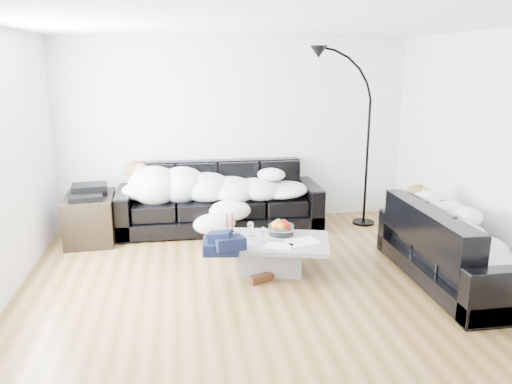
{
  "coord_description": "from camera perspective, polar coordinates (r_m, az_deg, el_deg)",
  "views": [
    {
      "loc": [
        -0.79,
        -4.85,
        2.27
      ],
      "look_at": [
        0.0,
        0.3,
        0.9
      ],
      "focal_mm": 35.0,
      "sensor_mm": 36.0,
      "label": 1
    }
  ],
  "objects": [
    {
      "name": "ground",
      "position": [
        5.41,
        0.49,
        -10.07
      ],
      "size": [
        5.0,
        5.0,
        0.0
      ],
      "primitive_type": "plane",
      "color": "brown",
      "rests_on": "ground"
    },
    {
      "name": "wall_back",
      "position": [
        7.21,
        -2.36,
        6.98
      ],
      "size": [
        5.0,
        0.02,
        2.6
      ],
      "primitive_type": "cube",
      "color": "silver",
      "rests_on": "ground"
    },
    {
      "name": "wall_right",
      "position": [
        5.94,
        25.14,
        3.94
      ],
      "size": [
        0.02,
        4.5,
        2.6
      ],
      "primitive_type": "cube",
      "color": "silver",
      "rests_on": "ground"
    },
    {
      "name": "ceiling",
      "position": [
        4.92,
        0.56,
        18.58
      ],
      "size": [
        5.0,
        5.0,
        0.0
      ],
      "primitive_type": "plane",
      "color": "white",
      "rests_on": "ground"
    },
    {
      "name": "sofa_back",
      "position": [
        6.91,
        -4.17,
        -0.57
      ],
      "size": [
        2.76,
        0.95,
        0.9
      ],
      "primitive_type": "cube",
      "color": "black",
      "rests_on": "ground"
    },
    {
      "name": "sofa_right",
      "position": [
        5.64,
        21.71,
        -5.66
      ],
      "size": [
        0.86,
        2.0,
        0.81
      ],
      "primitive_type": "cube",
      "rotation": [
        0.0,
        0.0,
        1.57
      ],
      "color": "black",
      "rests_on": "ground"
    },
    {
      "name": "sleeper_back",
      "position": [
        6.81,
        -4.17,
        0.97
      ],
      "size": [
        2.33,
        0.81,
        0.47
      ],
      "primitive_type": null,
      "color": "silver",
      "rests_on": "sofa_back"
    },
    {
      "name": "sleeper_right",
      "position": [
        5.57,
        21.93,
        -3.49
      ],
      "size": [
        0.72,
        1.71,
        0.42
      ],
      "primitive_type": null,
      "rotation": [
        0.0,
        0.0,
        1.57
      ],
      "color": "silver",
      "rests_on": "sofa_right"
    },
    {
      "name": "teal_cushion",
      "position": [
        6.03,
        18.6,
        -0.94
      ],
      "size": [
        0.42,
        0.38,
        0.2
      ],
      "primitive_type": "ellipsoid",
      "rotation": [
        0.0,
        0.0,
        0.24
      ],
      "color": "#0A4643",
      "rests_on": "sofa_right"
    },
    {
      "name": "coffee_table",
      "position": [
        5.57,
        1.63,
        -7.25
      ],
      "size": [
        1.41,
        1.04,
        0.37
      ],
      "primitive_type": "cube",
      "rotation": [
        0.0,
        0.0,
        -0.26
      ],
      "color": "#939699",
      "rests_on": "ground"
    },
    {
      "name": "fruit_bowl",
      "position": [
        5.64,
        2.9,
        -4.0
      ],
      "size": [
        0.31,
        0.31,
        0.18
      ],
      "primitive_type": "cylinder",
      "rotation": [
        0.0,
        0.0,
        -0.08
      ],
      "color": "white",
      "rests_on": "coffee_table"
    },
    {
      "name": "wine_glass_a",
      "position": [
        5.57,
        -0.62,
        -4.26
      ],
      "size": [
        0.08,
        0.08,
        0.17
      ],
      "primitive_type": "cylinder",
      "rotation": [
        0.0,
        0.0,
        -0.19
      ],
      "color": "white",
      "rests_on": "coffee_table"
    },
    {
      "name": "wine_glass_b",
      "position": [
        5.42,
        -2.09,
        -4.9
      ],
      "size": [
        0.08,
        0.08,
        0.16
      ],
      "primitive_type": "cylinder",
      "rotation": [
        0.0,
        0.0,
        -0.16
      ],
      "color": "white",
      "rests_on": "coffee_table"
    },
    {
      "name": "wine_glass_c",
      "position": [
        5.4,
        0.84,
        -4.9
      ],
      "size": [
        0.08,
        0.08,
        0.17
      ],
      "primitive_type": "cylinder",
      "rotation": [
        0.0,
        0.0,
        0.19
      ],
      "color": "white",
      "rests_on": "coffee_table"
    },
    {
      "name": "candle_left",
      "position": [
        5.62,
        -3.34,
        -3.72
      ],
      "size": [
        0.05,
        0.05,
        0.24
      ],
      "primitive_type": "cylinder",
      "rotation": [
        0.0,
        0.0,
        -0.09
      ],
      "color": "maroon",
      "rests_on": "coffee_table"
    },
    {
      "name": "candle_right",
      "position": [
        5.71,
        -2.75,
        -3.52
      ],
      "size": [
        0.04,
        0.04,
        0.23
      ],
      "primitive_type": "cylinder",
      "rotation": [
        0.0,
        0.0,
        -0.05
      ],
      "color": "maroon",
      "rests_on": "coffee_table"
    },
    {
      "name": "newspaper_a",
      "position": [
        5.45,
        5.36,
        -5.67
      ],
      "size": [
        0.39,
        0.33,
        0.01
      ],
      "primitive_type": "cube",
      "rotation": [
        0.0,
        0.0,
        0.24
      ],
      "color": "silver",
      "rests_on": "coffee_table"
    },
    {
      "name": "newspaper_b",
      "position": [
        5.31,
        2.63,
        -6.14
      ],
      "size": [
        0.35,
        0.3,
        0.01
      ],
      "primitive_type": "cube",
      "rotation": [
        0.0,
        0.0,
        -0.39
      ],
      "color": "silver",
      "rests_on": "coffee_table"
    },
    {
      "name": "navy_jacket",
      "position": [
        5.1,
        -3.61,
        -5.02
      ],
      "size": [
        0.43,
        0.38,
        0.2
      ],
      "primitive_type": null,
      "rotation": [
        0.0,
        0.0,
        0.13
      ],
      "color": "black",
      "rests_on": "coffee_table"
    },
    {
      "name": "shoes",
      "position": [
        5.42,
        1.24,
        -9.47
      ],
      "size": [
        0.45,
        0.37,
        0.09
      ],
      "primitive_type": null,
      "rotation": [
        0.0,
        0.0,
        0.2
      ],
      "color": "#472311",
      "rests_on": "ground"
    },
    {
      "name": "av_cabinet",
      "position": [
        6.82,
        -18.37,
        -2.84
      ],
      "size": [
        0.64,
        0.9,
        0.6
      ],
      "primitive_type": "cube",
      "rotation": [
        0.0,
        0.0,
        0.05
      ],
      "color": "black",
      "rests_on": "ground"
    },
    {
      "name": "stereo",
      "position": [
        6.73,
        -18.62,
        0.1
      ],
      "size": [
        0.48,
        0.4,
        0.13
      ],
      "primitive_type": "cube",
      "rotation": [
        0.0,
        0.0,
        0.14
      ],
      "color": "black",
      "rests_on": "av_cabinet"
    },
    {
      "name": "floor_lamp",
      "position": [
        7.13,
        12.63,
        4.82
      ],
      "size": [
        0.85,
        0.62,
        2.17
      ],
      "primitive_type": null,
      "rotation": [
        0.0,
        0.0,
        -0.43
      ],
      "color": "black",
      "rests_on": "ground"
    }
  ]
}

